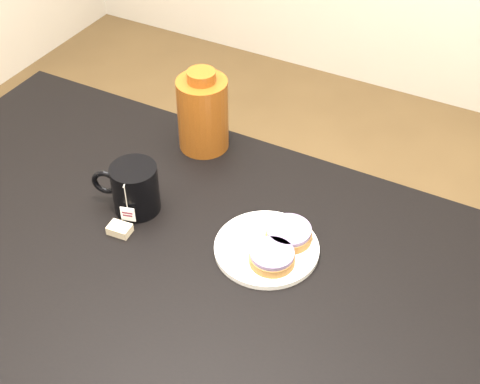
# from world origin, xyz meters

# --- Properties ---
(table) EXTENTS (1.40, 0.90, 0.75)m
(table) POSITION_xyz_m (0.00, 0.00, 0.67)
(table) COLOR black
(table) RESTS_ON ground_plane
(plate) EXTENTS (0.20, 0.20, 0.02)m
(plate) POSITION_xyz_m (0.14, 0.14, 0.76)
(plate) COLOR white
(plate) RESTS_ON table
(bagel_back) EXTENTS (0.10, 0.10, 0.03)m
(bagel_back) POSITION_xyz_m (0.17, 0.18, 0.77)
(bagel_back) COLOR brown
(bagel_back) RESTS_ON plate
(bagel_front) EXTENTS (0.12, 0.12, 0.03)m
(bagel_front) POSITION_xyz_m (0.16, 0.11, 0.77)
(bagel_front) COLOR brown
(bagel_front) RESTS_ON plate
(mug) EXTENTS (0.15, 0.12, 0.11)m
(mug) POSITION_xyz_m (-0.15, 0.12, 0.80)
(mug) COLOR black
(mug) RESTS_ON table
(teabag_pouch) EXTENTS (0.05, 0.04, 0.02)m
(teabag_pouch) POSITION_xyz_m (-0.14, 0.04, 0.76)
(teabag_pouch) COLOR #C6B793
(teabag_pouch) RESTS_ON table
(bagel_package) EXTENTS (0.13, 0.13, 0.20)m
(bagel_package) POSITION_xyz_m (-0.14, 0.37, 0.84)
(bagel_package) COLOR #58280B
(bagel_package) RESTS_ON table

